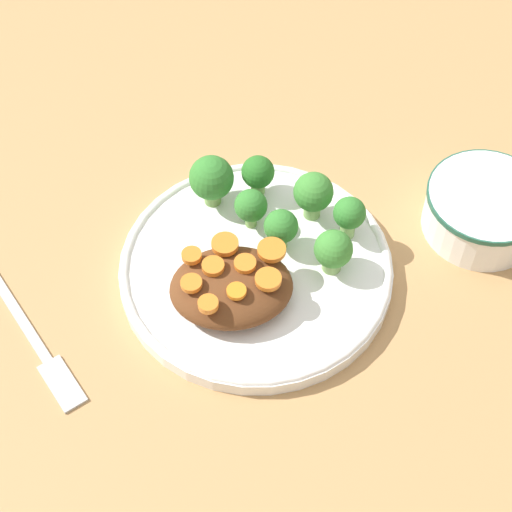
# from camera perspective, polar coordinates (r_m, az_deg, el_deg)

# --- Properties ---
(ground_plane) EXTENTS (4.00, 4.00, 0.00)m
(ground_plane) POSITION_cam_1_polar(r_m,az_deg,el_deg) (0.87, 0.00, -1.23)
(ground_plane) COLOR tan
(plate) EXTENTS (0.27, 0.27, 0.02)m
(plate) POSITION_cam_1_polar(r_m,az_deg,el_deg) (0.86, 0.00, -0.81)
(plate) COLOR white
(plate) RESTS_ON ground_plane
(dip_bowl) EXTENTS (0.12, 0.12, 0.05)m
(dip_bowl) POSITION_cam_1_polar(r_m,az_deg,el_deg) (0.91, 14.98, 3.09)
(dip_bowl) COLOR white
(dip_bowl) RESTS_ON ground_plane
(stew_mound) EXTENTS (0.09, 0.12, 0.04)m
(stew_mound) POSITION_cam_1_polar(r_m,az_deg,el_deg) (0.82, -1.65, -2.10)
(stew_mound) COLOR #5B3319
(stew_mound) RESTS_ON plate
(broccoli_floret_0) EXTENTS (0.03, 0.03, 0.05)m
(broccoli_floret_0) POSITION_cam_1_polar(r_m,az_deg,el_deg) (0.86, -0.64, 3.31)
(broccoli_floret_0) COLOR #759E51
(broccoli_floret_0) RESTS_ON plate
(broccoli_floret_1) EXTENTS (0.04, 0.04, 0.05)m
(broccoli_floret_1) POSITION_cam_1_polar(r_m,az_deg,el_deg) (0.83, 5.17, 0.37)
(broccoli_floret_1) COLOR #7FA85B
(broccoli_floret_1) RESTS_ON plate
(broccoli_floret_2) EXTENTS (0.03, 0.03, 0.05)m
(broccoli_floret_2) POSITION_cam_1_polar(r_m,az_deg,el_deg) (0.85, 1.68, 1.91)
(broccoli_floret_2) COLOR #759E51
(broccoli_floret_2) RESTS_ON plate
(broccoli_floret_3) EXTENTS (0.04, 0.04, 0.06)m
(broccoli_floret_3) POSITION_cam_1_polar(r_m,az_deg,el_deg) (0.87, 3.84, 4.19)
(broccoli_floret_3) COLOR #7FA85B
(broccoli_floret_3) RESTS_ON plate
(broccoli_floret_4) EXTENTS (0.03, 0.03, 0.05)m
(broccoli_floret_4) POSITION_cam_1_polar(r_m,az_deg,el_deg) (0.86, 6.24, 2.74)
(broccoli_floret_4) COLOR #7FA85B
(broccoli_floret_4) RESTS_ON plate
(broccoli_floret_5) EXTENTS (0.05, 0.05, 0.06)m
(broccoli_floret_5) POSITION_cam_1_polar(r_m,az_deg,el_deg) (0.88, -2.99, 5.16)
(broccoli_floret_5) COLOR #759E51
(broccoli_floret_5) RESTS_ON plate
(broccoli_floret_6) EXTENTS (0.03, 0.03, 0.05)m
(broccoli_floret_6) POSITION_cam_1_polar(r_m,az_deg,el_deg) (0.89, 0.13, 5.53)
(broccoli_floret_6) COLOR #759E51
(broccoli_floret_6) RESTS_ON plate
(carrot_slice_0) EXTENTS (0.02, 0.02, 0.01)m
(carrot_slice_0) POSITION_cam_1_polar(r_m,az_deg,el_deg) (0.82, -4.32, 0.04)
(carrot_slice_0) COLOR orange
(carrot_slice_0) RESTS_ON stew_mound
(carrot_slice_1) EXTENTS (0.02, 0.02, 0.01)m
(carrot_slice_1) POSITION_cam_1_polar(r_m,az_deg,el_deg) (0.80, -4.33, -1.82)
(carrot_slice_1) COLOR orange
(carrot_slice_1) RESTS_ON stew_mound
(carrot_slice_2) EXTENTS (0.03, 0.03, 0.01)m
(carrot_slice_2) POSITION_cam_1_polar(r_m,az_deg,el_deg) (0.82, -2.07, 0.70)
(carrot_slice_2) COLOR orange
(carrot_slice_2) RESTS_ON stew_mound
(carrot_slice_3) EXTENTS (0.02, 0.02, 0.00)m
(carrot_slice_3) POSITION_cam_1_polar(r_m,az_deg,el_deg) (0.79, -1.31, -2.36)
(carrot_slice_3) COLOR orange
(carrot_slice_3) RESTS_ON stew_mound
(carrot_slice_4) EXTENTS (0.02, 0.02, 0.01)m
(carrot_slice_4) POSITION_cam_1_polar(r_m,az_deg,el_deg) (0.78, -3.21, -3.22)
(carrot_slice_4) COLOR orange
(carrot_slice_4) RESTS_ON stew_mound
(carrot_slice_5) EXTENTS (0.03, 0.03, 0.01)m
(carrot_slice_5) POSITION_cam_1_polar(r_m,az_deg,el_deg) (0.80, 0.82, -1.56)
(carrot_slice_5) COLOR orange
(carrot_slice_5) RESTS_ON stew_mound
(carrot_slice_6) EXTENTS (0.03, 0.03, 0.01)m
(carrot_slice_6) POSITION_cam_1_polar(r_m,az_deg,el_deg) (0.82, 1.05, 0.41)
(carrot_slice_6) COLOR orange
(carrot_slice_6) RESTS_ON stew_mound
(carrot_slice_7) EXTENTS (0.02, 0.02, 0.01)m
(carrot_slice_7) POSITION_cam_1_polar(r_m,az_deg,el_deg) (0.81, -0.73, -0.50)
(carrot_slice_7) COLOR orange
(carrot_slice_7) RESTS_ON stew_mound
(carrot_slice_8) EXTENTS (0.02, 0.02, 0.01)m
(carrot_slice_8) POSITION_cam_1_polar(r_m,az_deg,el_deg) (0.81, -2.88, -0.68)
(carrot_slice_8) COLOR orange
(carrot_slice_8) RESTS_ON stew_mound
(fork) EXTENTS (0.17, 0.11, 0.01)m
(fork) POSITION_cam_1_polar(r_m,az_deg,el_deg) (0.84, -14.27, -5.90)
(fork) COLOR #BABABA
(fork) RESTS_ON ground_plane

